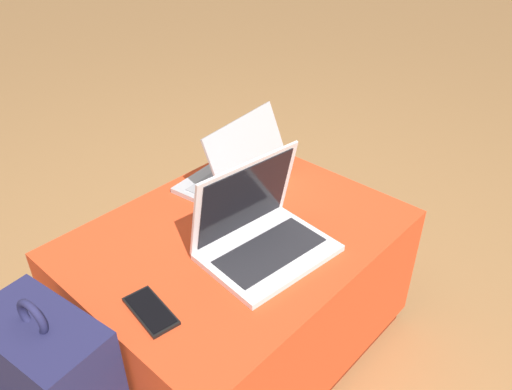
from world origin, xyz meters
TOP-DOWN VIEW (x-y plane):
  - ground_plane at (0.00, 0.00)m, footprint 14.00×14.00m
  - ottoman at (0.00, 0.00)m, footprint 0.88×0.68m
  - laptop_near at (-0.01, -0.10)m, footprint 0.34×0.27m
  - laptop_far at (0.18, 0.17)m, footprint 0.35×0.27m
  - cell_phone at (-0.35, -0.06)m, footprint 0.09×0.16m

SIDE VIEW (x-z plane):
  - ground_plane at x=0.00m, z-range 0.00..0.00m
  - ottoman at x=0.00m, z-range 0.00..0.44m
  - cell_phone at x=-0.35m, z-range 0.44..0.45m
  - laptop_far at x=0.18m, z-range 0.38..0.60m
  - laptop_near at x=-0.01m, z-range 0.37..0.62m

